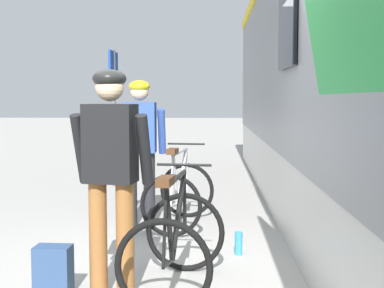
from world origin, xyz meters
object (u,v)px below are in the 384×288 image
(cyclist_far_in_dark, at_px, (111,162))
(bicycle_far_black, at_px, (175,242))
(platform_sign_post, at_px, (114,94))
(bicycle_near_silver, at_px, (179,194))
(backpack_on_platform, at_px, (53,271))
(cyclist_near_in_blue, at_px, (140,140))
(water_bottle_near_the_bikes, at_px, (239,243))

(cyclist_far_in_dark, distance_m, bicycle_far_black, 0.82)
(platform_sign_post, bearing_deg, bicycle_far_black, -74.30)
(bicycle_near_silver, relative_size, platform_sign_post, 0.48)
(cyclist_far_in_dark, bearing_deg, backpack_on_platform, -178.03)
(bicycle_far_black, bearing_deg, bicycle_near_silver, 92.82)
(cyclist_near_in_blue, relative_size, water_bottle_near_the_bikes, 7.70)
(cyclist_near_in_blue, xyz_separation_m, bicycle_far_black, (0.58, -2.20, -0.65))
(backpack_on_platform, bearing_deg, water_bottle_near_the_bikes, 41.00)
(bicycle_far_black, relative_size, backpack_on_platform, 2.84)
(backpack_on_platform, height_order, platform_sign_post, platform_sign_post)
(bicycle_near_silver, xyz_separation_m, platform_sign_post, (-1.34, 2.97, 1.22))
(cyclist_far_in_dark, xyz_separation_m, bicycle_far_black, (0.48, 0.12, -0.65))
(backpack_on_platform, xyz_separation_m, platform_sign_post, (-0.51, 5.30, 1.42))
(backpack_on_platform, xyz_separation_m, water_bottle_near_the_bikes, (1.50, 1.18, -0.09))
(cyclist_far_in_dark, distance_m, water_bottle_near_the_bikes, 1.82)
(cyclist_near_in_blue, bearing_deg, cyclist_far_in_dark, -87.61)
(cyclist_near_in_blue, bearing_deg, platform_sign_post, 106.35)
(bicycle_near_silver, distance_m, bicycle_far_black, 2.20)
(backpack_on_platform, bearing_deg, bicycle_near_silver, 73.14)
(backpack_on_platform, height_order, water_bottle_near_the_bikes, backpack_on_platform)
(platform_sign_post, bearing_deg, cyclist_near_in_blue, -73.65)
(cyclist_far_in_dark, distance_m, platform_sign_post, 5.41)
(cyclist_near_in_blue, relative_size, backpack_on_platform, 4.40)
(cyclist_far_in_dark, bearing_deg, bicycle_far_black, 14.45)
(water_bottle_near_the_bikes, bearing_deg, cyclist_near_in_blue, 134.31)
(bicycle_near_silver, relative_size, bicycle_far_black, 1.01)
(bicycle_near_silver, xyz_separation_m, water_bottle_near_the_bikes, (0.66, -1.16, -0.29))
(cyclist_far_in_dark, xyz_separation_m, platform_sign_post, (-0.97, 5.29, 0.57))
(bicycle_far_black, bearing_deg, cyclist_near_in_blue, 104.82)
(water_bottle_near_the_bikes, bearing_deg, backpack_on_platform, -141.83)
(water_bottle_near_the_bikes, bearing_deg, bicycle_far_black, -118.10)
(cyclist_far_in_dark, height_order, bicycle_near_silver, cyclist_far_in_dark)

